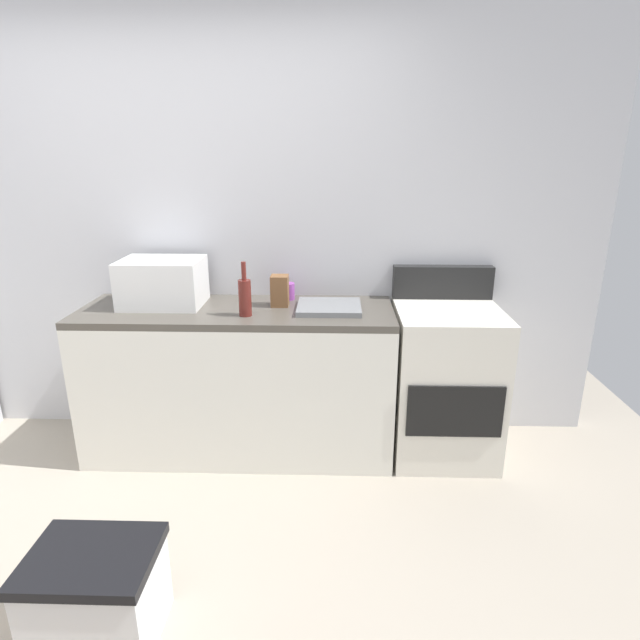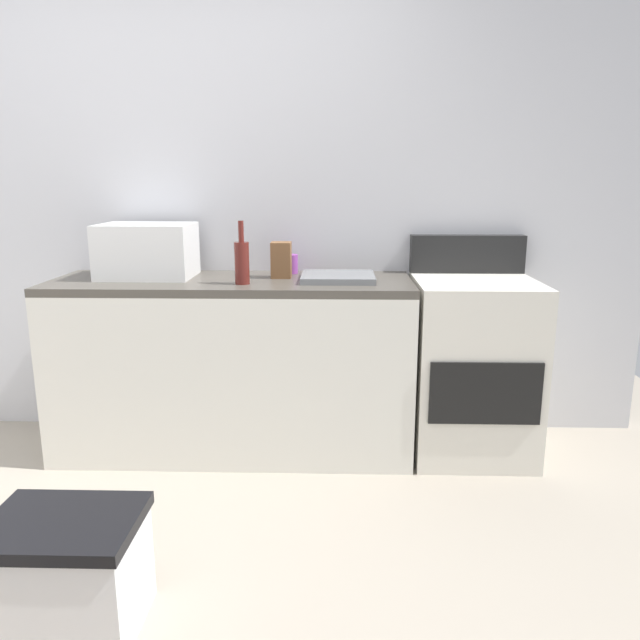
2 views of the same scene
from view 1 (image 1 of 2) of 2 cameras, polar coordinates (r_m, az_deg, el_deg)
ground_plane at (r=2.56m, az=-20.99°, el=-26.93°), size 6.00×6.00×0.00m
wall_back at (r=3.34m, az=-13.53°, el=9.62°), size 5.00×0.10×2.60m
kitchen_counter at (r=3.18m, az=-8.75°, el=-6.53°), size 1.80×0.60×0.90m
stove_oven at (r=3.19m, az=13.47°, el=-6.41°), size 0.60×0.61×1.10m
microwave at (r=3.16m, az=-16.89°, el=3.97°), size 0.46×0.34×0.27m
sink_basin at (r=2.96m, az=1.01°, el=1.43°), size 0.36×0.32×0.03m
wine_bottle at (r=2.85m, az=-8.25°, el=2.60°), size 0.07×0.07×0.30m
coffee_mug at (r=3.16m, az=-3.53°, el=3.17°), size 0.08×0.08×0.10m
knife_block at (r=3.02m, az=-4.44°, el=3.22°), size 0.10×0.10×0.18m
storage_bin at (r=2.33m, az=-23.28°, el=-26.00°), size 0.46×0.36×0.38m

